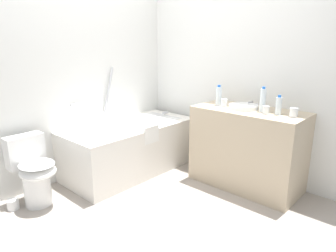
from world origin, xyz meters
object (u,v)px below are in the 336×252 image
water_bottle_0 (263,100)px  drinking_glass_1 (266,110)px  drinking_glass_2 (294,112)px  bathtub (131,146)px  sink_basin (243,107)px  toilet (34,172)px  drinking_glass_0 (224,103)px  water_bottle_2 (279,106)px  water_bottle_1 (219,96)px  toilet_paper_roll (13,204)px  sink_faucet (252,104)px

water_bottle_0 → drinking_glass_1: size_ratio=3.29×
drinking_glass_2 → drinking_glass_1: bearing=102.8°
water_bottle_0 → drinking_glass_1: 0.12m
bathtub → sink_basin: bathtub is taller
toilet → drinking_glass_0: drinking_glass_0 is taller
sink_basin → drinking_glass_1: size_ratio=3.96×
water_bottle_2 → water_bottle_1: bearing=91.1°
drinking_glass_2 → drinking_glass_0: bearing=93.1°
toilet → sink_basin: 2.26m
toilet_paper_roll → bathtub: bearing=-5.6°
water_bottle_2 → drinking_glass_1: bearing=114.9°
sink_faucet → drinking_glass_1: (-0.25, -0.28, 0.01)m
toilet → water_bottle_2: 2.50m
water_bottle_0 → drinking_glass_2: 0.33m
toilet → drinking_glass_2: 2.60m
toilet_paper_roll → drinking_glass_2: bearing=-43.5°
bathtub → water_bottle_1: size_ratio=7.06×
bathtub → toilet: bearing=176.4°
sink_basin → water_bottle_1: (-0.03, 0.30, 0.09)m
drinking_glass_0 → toilet_paper_roll: 2.40m
water_bottle_0 → drinking_glass_2: water_bottle_0 is taller
drinking_glass_2 → sink_faucet: bearing=69.9°
water_bottle_0 → water_bottle_1: (-0.02, 0.52, -0.01)m
water_bottle_1 → sink_faucet: bearing=-53.8°
sink_faucet → drinking_glass_0: bearing=138.1°
sink_basin → drinking_glass_0: 0.22m
bathtub → toilet_paper_roll: bearing=174.4°
bathtub → drinking_glass_2: bearing=-71.5°
sink_basin → water_bottle_2: 0.40m
sink_basin → water_bottle_2: bearing=-92.8°
bathtub → sink_basin: (0.59, -1.20, 0.58)m
toilet → water_bottle_0: bearing=48.7°
water_bottle_0 → toilet_paper_roll: size_ratio=2.37×
drinking_glass_0 → toilet_paper_roll: bearing=149.9°
bathtub → sink_faucet: (0.78, -1.20, 0.58)m
water_bottle_0 → drinking_glass_0: 0.44m
drinking_glass_2 → toilet: bearing=134.2°
water_bottle_1 → water_bottle_2: size_ratio=1.19×
water_bottle_1 → toilet_paper_roll: bearing=152.1°
sink_basin → bathtub: bearing=116.2°
water_bottle_0 → drinking_glass_1: water_bottle_0 is taller
drinking_glass_1 → drinking_glass_0: bearing=88.1°
sink_faucet → toilet_paper_roll: 2.69m
water_bottle_0 → drinking_glass_0: size_ratio=2.99×
toilet → water_bottle_0: water_bottle_0 is taller
bathtub → toilet_paper_roll: size_ratio=14.94×
drinking_glass_0 → bathtub: bearing=118.7°
drinking_glass_2 → sink_basin: bearing=89.0°
sink_basin → drinking_glass_2: 0.54m
toilet → toilet_paper_roll: bearing=-107.4°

